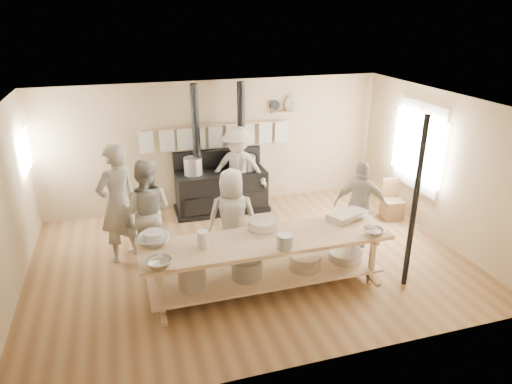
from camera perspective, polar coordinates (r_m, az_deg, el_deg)
ground at (r=7.68m, az=-0.76°, el=-8.47°), size 7.00×7.00×0.00m
room_shell at (r=7.00m, az=-0.83°, el=3.07°), size 7.00×7.00×7.00m
window_right at (r=9.06m, az=19.73°, el=5.39°), size 0.09×1.50×1.65m
left_opening at (r=8.83m, az=-26.91°, el=4.53°), size 0.00×0.90×0.90m
stove at (r=9.31m, az=-4.43°, el=0.68°), size 1.90×0.75×2.60m
towel_rail at (r=9.25m, az=-4.97°, el=7.23°), size 3.00×0.04×0.47m
back_wall_shelf at (r=9.58m, az=3.64°, el=10.58°), size 0.63×0.14×0.32m
prep_table at (r=6.67m, az=1.30°, el=-8.37°), size 3.60×0.90×0.85m
support_post at (r=6.84m, az=19.22°, el=-1.57°), size 0.08×0.08×2.60m
cook_far_left at (r=7.63m, az=-16.90°, el=-1.35°), size 0.86×0.81×1.98m
cook_left at (r=7.52m, az=-13.49°, el=-2.36°), size 1.01×0.90×1.74m
cook_center at (r=7.25m, az=-2.98°, el=-3.24°), size 0.86×0.64×1.61m
cook_right at (r=7.99m, az=12.93°, el=-1.59°), size 0.97×0.76×1.54m
cook_by_window at (r=9.09m, az=-2.32°, el=2.70°), size 1.30×1.00×1.78m
chair at (r=9.43m, az=16.62°, el=-1.82°), size 0.41×0.41×0.79m
bowl_white_a at (r=6.53m, az=-12.64°, el=-5.84°), size 0.51×0.51×0.11m
bowl_steel_a at (r=5.95m, az=-12.08°, el=-8.72°), size 0.44×0.44×0.11m
bowl_white_b at (r=7.32m, az=12.27°, el=-2.69°), size 0.53×0.53×0.09m
bowl_steel_b at (r=6.81m, az=14.44°, el=-4.86°), size 0.30×0.30×0.09m
roasting_pan at (r=7.19m, az=10.93°, el=-2.99°), size 0.57×0.49×0.11m
mixing_bowl_large at (r=6.77m, az=0.80°, el=-4.05°), size 0.54×0.54×0.14m
bucket_galv at (r=6.23m, az=3.60°, el=-6.20°), size 0.26×0.26×0.21m
deep_bowl_enamel at (r=6.51m, az=-12.67°, el=-5.57°), size 0.32×0.32×0.18m
pitcher at (r=6.27m, az=-6.70°, el=-5.92°), size 0.16×0.16×0.25m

